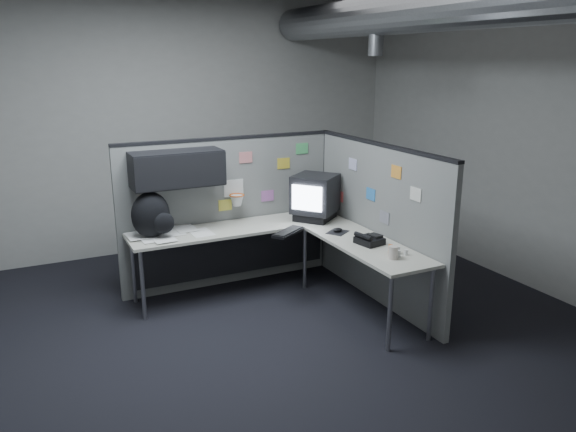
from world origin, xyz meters
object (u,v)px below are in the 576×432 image
monitor (315,197)px  keyboard (288,232)px  desk (272,241)px  phone (369,240)px  backpack (152,216)px

monitor → keyboard: (-0.50, -0.35, -0.24)m
monitor → desk: bearing=-157.1°
desk → keyboard: 0.24m
monitor → phone: bearing=-80.8°
desk → phone: phone is taller
phone → monitor: bearing=92.4°
keyboard → phone: phone is taller
keyboard → backpack: backpack is taller
phone → backpack: bearing=148.1°
monitor → backpack: size_ratio=1.31×
phone → desk: bearing=128.5°
desk → phone: size_ratio=8.75×
desk → keyboard: size_ratio=5.50×
desk → monitor: (0.60, 0.18, 0.37)m
keyboard → phone: size_ratio=1.59×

